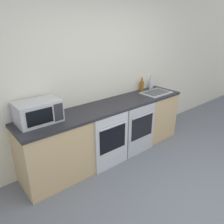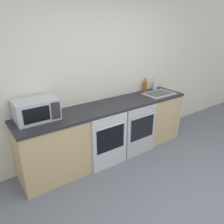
{
  "view_description": "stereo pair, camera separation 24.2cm",
  "coord_description": "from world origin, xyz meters",
  "views": [
    {
      "loc": [
        -1.98,
        -0.75,
        2.05
      ],
      "look_at": [
        0.06,
        1.72,
        0.75
      ],
      "focal_mm": 35.0,
      "sensor_mm": 36.0,
      "label": 1
    },
    {
      "loc": [
        -1.79,
        -0.89,
        2.05
      ],
      "look_at": [
        0.06,
        1.72,
        0.75
      ],
      "focal_mm": 35.0,
      "sensor_mm": 36.0,
      "label": 2
    }
  ],
  "objects": [
    {
      "name": "ground_plane",
      "position": [
        0.0,
        0.0,
        0.0
      ],
      "size": [
        16.0,
        16.0,
        0.0
      ],
      "primitive_type": "plane",
      "color": "slate"
    },
    {
      "name": "oven_right",
      "position": [
        0.43,
        1.42,
        0.43
      ],
      "size": [
        0.59,
        0.06,
        0.84
      ],
      "color": "#B7BABF",
      "rests_on": "ground_plane"
    },
    {
      "name": "bottle_clear",
      "position": [
        1.22,
        1.94,
        0.96
      ],
      "size": [
        0.08,
        0.08,
        0.2
      ],
      "color": "silver",
      "rests_on": "counter_back"
    },
    {
      "name": "wall_back",
      "position": [
        0.0,
        2.04,
        1.3
      ],
      "size": [
        10.0,
        0.06,
        2.6
      ],
      "color": "silver",
      "rests_on": "ground_plane"
    },
    {
      "name": "bottle_amber",
      "position": [
        0.95,
        1.93,
        0.98
      ],
      "size": [
        0.07,
        0.07,
        0.25
      ],
      "color": "#8C5114",
      "rests_on": "counter_back"
    },
    {
      "name": "oven_left",
      "position": [
        -0.19,
        1.42,
        0.43
      ],
      "size": [
        0.59,
        0.06,
        0.84
      ],
      "color": "silver",
      "rests_on": "ground_plane"
    },
    {
      "name": "sink",
      "position": [
        1.05,
        1.67,
        0.9
      ],
      "size": [
        0.53,
        0.38,
        0.3
      ],
      "color": "#A8AAAF",
      "rests_on": "counter_back"
    },
    {
      "name": "counter_back",
      "position": [
        0.0,
        1.72,
        0.44
      ],
      "size": [
        2.88,
        0.6,
        0.88
      ],
      "color": "tan",
      "rests_on": "ground_plane"
    },
    {
      "name": "microwave",
      "position": [
        -1.08,
        1.81,
        1.02
      ],
      "size": [
        0.54,
        0.36,
        0.28
      ],
      "color": "#B7BABF",
      "rests_on": "counter_back"
    }
  ]
}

